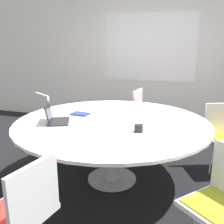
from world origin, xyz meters
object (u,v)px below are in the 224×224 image
(chair_5, at_px, (51,115))
(laptop, at_px, (55,118))
(coffee_cup, at_px, (139,128))
(spiral_notebook, at_px, (80,114))
(chair_1, at_px, (22,207))
(chair_4, at_px, (144,111))
(chair_3, at_px, (224,132))

(chair_5, bearing_deg, laptop, -23.67)
(chair_5, bearing_deg, coffee_cup, 0.41)
(laptop, distance_m, spiral_notebook, 0.41)
(chair_1, bearing_deg, chair_5, 36.39)
(chair_4, height_order, laptop, laptop)
(spiral_notebook, bearing_deg, chair_1, -79.76)
(chair_4, distance_m, chair_5, 1.54)
(laptop, height_order, coffee_cup, laptop)
(spiral_notebook, bearing_deg, chair_4, 66.40)
(chair_1, xyz_separation_m, spiral_notebook, (-0.28, 1.54, 0.23))
(coffee_cup, bearing_deg, chair_1, -116.21)
(chair_5, bearing_deg, spiral_notebook, -4.49)
(laptop, relative_size, spiral_notebook, 1.78)
(chair_1, distance_m, spiral_notebook, 1.58)
(chair_5, bearing_deg, chair_3, 30.91)
(laptop, distance_m, coffee_cup, 0.96)
(chair_1, distance_m, chair_4, 2.86)
(spiral_notebook, bearing_deg, chair_5, 143.06)
(chair_5, xyz_separation_m, spiral_notebook, (0.79, -0.59, 0.23))
(chair_3, bearing_deg, coffee_cup, 22.24)
(chair_3, xyz_separation_m, laptop, (-1.86, -0.91, 0.27))
(chair_4, relative_size, spiral_notebook, 3.88)
(chair_5, distance_m, coffee_cup, 1.92)
(spiral_notebook, relative_size, coffee_cup, 2.55)
(laptop, xyz_separation_m, coffee_cup, (0.96, -0.03, -0.02))
(chair_4, bearing_deg, chair_3, 63.38)
(coffee_cup, bearing_deg, chair_4, 98.46)
(chair_3, distance_m, chair_4, 1.40)
(chair_3, xyz_separation_m, chair_4, (-1.16, 0.78, 0.00))
(chair_3, xyz_separation_m, chair_5, (-2.52, 0.07, 0.00))
(chair_4, bearing_deg, coffee_cup, 15.84)
(chair_3, relative_size, laptop, 2.18)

